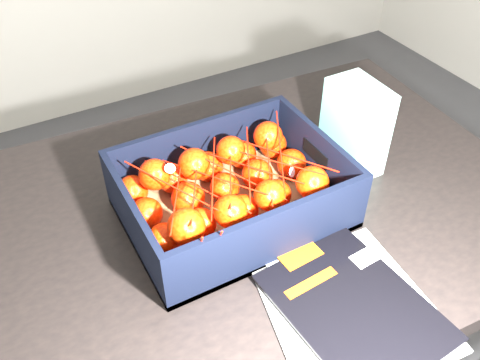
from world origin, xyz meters
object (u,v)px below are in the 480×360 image
produce_crate (232,199)px  retail_carton (355,128)px  table (240,241)px  magazine_stack (351,310)px

produce_crate → retail_carton: size_ratio=2.09×
table → magazine_stack: size_ratio=3.82×
table → magazine_stack: bearing=-82.7°
magazine_stack → produce_crate: (-0.06, 0.29, 0.03)m
magazine_stack → retail_carton: (0.24, 0.31, 0.09)m
table → retail_carton: (0.27, 0.01, 0.19)m
magazine_stack → table: bearing=97.3°
table → retail_carton: bearing=1.2°
retail_carton → produce_crate: bearing=-176.9°
magazine_stack → produce_crate: size_ratio=0.81×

